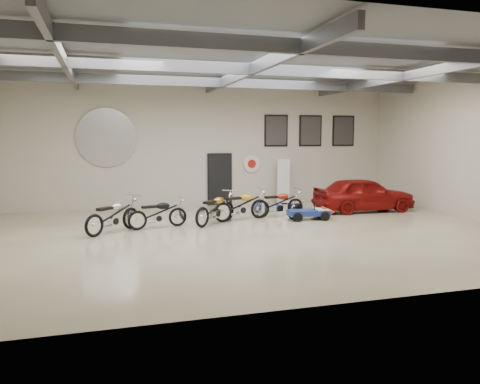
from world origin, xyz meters
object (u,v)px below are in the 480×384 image
object	(u,v)px
motorcycle_silver	(113,215)
go_kart	(312,210)
motorcycle_yellow	(241,205)
vintage_car	(364,194)
banner_stand	(283,182)
motorcycle_red	(279,203)
motorcycle_gold	(215,208)
motorcycle_black	(158,213)

from	to	relation	value
motorcycle_silver	go_kart	xyz separation A→B (m)	(6.66, 0.41, -0.22)
motorcycle_yellow	vintage_car	size ratio (longest dim) A/B	0.54
banner_stand	vintage_car	size ratio (longest dim) A/B	0.49
vintage_car	motorcycle_red	bearing A→B (deg)	96.11
motorcycle_yellow	vintage_car	distance (m)	5.09
motorcycle_gold	go_kart	world-z (taller)	motorcycle_gold
motorcycle_silver	motorcycle_gold	xyz separation A→B (m)	(3.24, 0.51, -0.01)
banner_stand	motorcycle_yellow	size ratio (longest dim) A/B	0.91
motorcycle_silver	motorcycle_yellow	world-z (taller)	motorcycle_yellow
motorcycle_red	vintage_car	world-z (taller)	vintage_car
motorcycle_red	motorcycle_black	bearing A→B (deg)	-174.76
banner_stand	motorcycle_red	distance (m)	3.33
motorcycle_silver	go_kart	bearing A→B (deg)	-38.61
motorcycle_red	go_kart	world-z (taller)	motorcycle_red
motorcycle_silver	motorcycle_gold	distance (m)	3.28
motorcycle_black	go_kart	size ratio (longest dim) A/B	1.08
banner_stand	motorcycle_gold	size ratio (longest dim) A/B	0.92
motorcycle_black	vintage_car	size ratio (longest dim) A/B	0.49
motorcycle_silver	vintage_car	size ratio (longest dim) A/B	0.54
motorcycle_gold	banner_stand	bearing A→B (deg)	3.15
motorcycle_yellow	go_kart	size ratio (longest dim) A/B	1.20
banner_stand	motorcycle_red	xyz separation A→B (m)	(-1.37, -3.00, -0.44)
motorcycle_gold	vintage_car	world-z (taller)	vintage_car
motorcycle_silver	motorcycle_yellow	distance (m)	4.36
motorcycle_black	motorcycle_red	bearing A→B (deg)	-0.48
go_kart	motorcycle_black	bearing A→B (deg)	-173.64
motorcycle_silver	motorcycle_red	world-z (taller)	motorcycle_silver
banner_stand	motorcycle_silver	world-z (taller)	banner_stand
motorcycle_black	motorcycle_gold	xyz separation A→B (m)	(1.88, 0.18, 0.05)
banner_stand	motorcycle_yellow	xyz separation A→B (m)	(-2.84, -3.31, -0.40)
motorcycle_black	go_kart	distance (m)	5.31
motorcycle_gold	vintage_car	size ratio (longest dim) A/B	0.53
banner_stand	motorcycle_silver	size ratio (longest dim) A/B	0.92
motorcycle_red	go_kart	bearing A→B (deg)	-48.22
motorcycle_silver	go_kart	world-z (taller)	motorcycle_silver
motorcycle_silver	motorcycle_gold	bearing A→B (deg)	-33.29
banner_stand	motorcycle_yellow	bearing A→B (deg)	-115.72
banner_stand	motorcycle_gold	world-z (taller)	banner_stand
motorcycle_gold	go_kart	xyz separation A→B (m)	(3.42, -0.09, -0.22)
motorcycle_gold	motorcycle_yellow	world-z (taller)	motorcycle_yellow
vintage_car	motorcycle_silver	bearing A→B (deg)	100.95
motorcycle_yellow	go_kart	world-z (taller)	motorcycle_yellow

